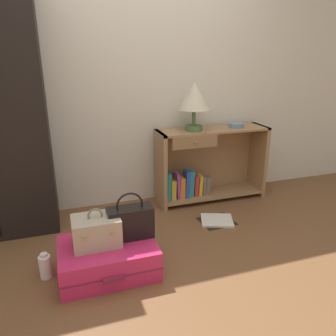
{
  "coord_description": "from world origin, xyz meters",
  "views": [
    {
      "loc": [
        -0.68,
        -1.75,
        1.49
      ],
      "look_at": [
        0.17,
        0.83,
        0.55
      ],
      "focal_mm": 35.38,
      "sensor_mm": 36.0,
      "label": 1
    }
  ],
  "objects_px": {
    "table_lamp": "(194,98)",
    "bowl": "(236,125)",
    "open_book_on_floor": "(217,221)",
    "handbag": "(130,222)",
    "bottle": "(45,266)",
    "suitcase_large": "(108,258)",
    "train_case": "(96,231)",
    "bookshelf": "(205,166)"
  },
  "relations": [
    {
      "from": "train_case",
      "to": "bottle",
      "type": "xyz_separation_m",
      "value": [
        -0.36,
        0.05,
        -0.24
      ]
    },
    {
      "from": "bookshelf",
      "to": "bowl",
      "type": "height_order",
      "value": "bowl"
    },
    {
      "from": "train_case",
      "to": "bowl",
      "type": "bearing_deg",
      "value": 30.35
    },
    {
      "from": "bowl",
      "to": "open_book_on_floor",
      "type": "distance_m",
      "value": 1.02
    },
    {
      "from": "suitcase_large",
      "to": "open_book_on_floor",
      "type": "relative_size",
      "value": 1.89
    },
    {
      "from": "bookshelf",
      "to": "table_lamp",
      "type": "height_order",
      "value": "table_lamp"
    },
    {
      "from": "train_case",
      "to": "bookshelf",
      "type": "bearing_deg",
      "value": 37.08
    },
    {
      "from": "bookshelf",
      "to": "open_book_on_floor",
      "type": "height_order",
      "value": "bookshelf"
    },
    {
      "from": "bookshelf",
      "to": "handbag",
      "type": "bearing_deg",
      "value": -137.46
    },
    {
      "from": "bowl",
      "to": "bottle",
      "type": "xyz_separation_m",
      "value": [
        -1.93,
        -0.87,
        -0.7
      ]
    },
    {
      "from": "bookshelf",
      "to": "open_book_on_floor",
      "type": "xyz_separation_m",
      "value": [
        -0.11,
        -0.54,
        -0.36
      ]
    },
    {
      "from": "bowl",
      "to": "bottle",
      "type": "bearing_deg",
      "value": -155.77
    },
    {
      "from": "suitcase_large",
      "to": "handbag",
      "type": "height_order",
      "value": "handbag"
    },
    {
      "from": "suitcase_large",
      "to": "bottle",
      "type": "xyz_separation_m",
      "value": [
        -0.43,
        0.07,
        -0.02
      ]
    },
    {
      "from": "table_lamp",
      "to": "bookshelf",
      "type": "bearing_deg",
      "value": 11.51
    },
    {
      "from": "table_lamp",
      "to": "bowl",
      "type": "relative_size",
      "value": 2.98
    },
    {
      "from": "bottle",
      "to": "open_book_on_floor",
      "type": "height_order",
      "value": "bottle"
    },
    {
      "from": "handbag",
      "to": "open_book_on_floor",
      "type": "relative_size",
      "value": 0.97
    },
    {
      "from": "bowl",
      "to": "open_book_on_floor",
      "type": "xyz_separation_m",
      "value": [
        -0.43,
        -0.51,
        -0.78
      ]
    },
    {
      "from": "bookshelf",
      "to": "table_lamp",
      "type": "distance_m",
      "value": 0.74
    },
    {
      "from": "bowl",
      "to": "train_case",
      "type": "height_order",
      "value": "bowl"
    },
    {
      "from": "suitcase_large",
      "to": "open_book_on_floor",
      "type": "distance_m",
      "value": 1.17
    },
    {
      "from": "bowl",
      "to": "suitcase_large",
      "type": "xyz_separation_m",
      "value": [
        -1.51,
        -0.94,
        -0.68
      ]
    },
    {
      "from": "table_lamp",
      "to": "bottle",
      "type": "relative_size",
      "value": 2.46
    },
    {
      "from": "bookshelf",
      "to": "bottle",
      "type": "bearing_deg",
      "value": -150.94
    },
    {
      "from": "suitcase_large",
      "to": "train_case",
      "type": "height_order",
      "value": "train_case"
    },
    {
      "from": "bookshelf",
      "to": "table_lamp",
      "type": "relative_size",
      "value": 2.49
    },
    {
      "from": "handbag",
      "to": "open_book_on_floor",
      "type": "bearing_deg",
      "value": 23.55
    },
    {
      "from": "bookshelf",
      "to": "open_book_on_floor",
      "type": "relative_size",
      "value": 3.23
    },
    {
      "from": "bottle",
      "to": "suitcase_large",
      "type": "bearing_deg",
      "value": -9.69
    },
    {
      "from": "table_lamp",
      "to": "train_case",
      "type": "xyz_separation_m",
      "value": [
        -1.09,
        -0.92,
        -0.76
      ]
    },
    {
      "from": "bookshelf",
      "to": "bottle",
      "type": "xyz_separation_m",
      "value": [
        -1.62,
        -0.9,
        -0.28
      ]
    },
    {
      "from": "bookshelf",
      "to": "bottle",
      "type": "distance_m",
      "value": 1.87
    },
    {
      "from": "bowl",
      "to": "handbag",
      "type": "xyz_separation_m",
      "value": [
        -1.33,
        -0.9,
        -0.44
      ]
    },
    {
      "from": "handbag",
      "to": "train_case",
      "type": "bearing_deg",
      "value": -174.94
    },
    {
      "from": "bowl",
      "to": "open_book_on_floor",
      "type": "bearing_deg",
      "value": -130.19
    },
    {
      "from": "bottle",
      "to": "handbag",
      "type": "bearing_deg",
      "value": -2.66
    },
    {
      "from": "table_lamp",
      "to": "suitcase_large",
      "type": "distance_m",
      "value": 1.7
    },
    {
      "from": "bowl",
      "to": "bottle",
      "type": "distance_m",
      "value": 2.23
    },
    {
      "from": "bookshelf",
      "to": "bottle",
      "type": "height_order",
      "value": "bookshelf"
    },
    {
      "from": "train_case",
      "to": "table_lamp",
      "type": "bearing_deg",
      "value": 39.95
    },
    {
      "from": "bottle",
      "to": "table_lamp",
      "type": "bearing_deg",
      "value": 30.74
    }
  ]
}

